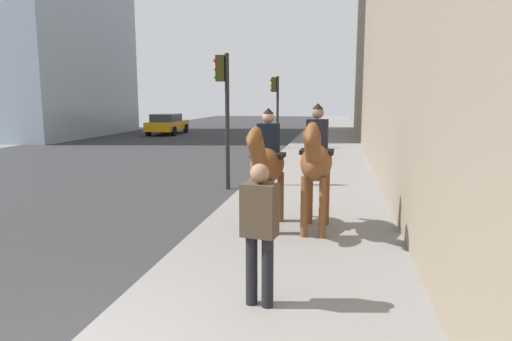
{
  "coord_description": "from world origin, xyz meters",
  "views": [
    {
      "loc": [
        -3.18,
        -2.62,
        2.56
      ],
      "look_at": [
        4.0,
        -1.32,
        1.4
      ],
      "focal_mm": 32.32,
      "sensor_mm": 36.0,
      "label": 1
    }
  ],
  "objects_px": {
    "mounted_horse_far": "(316,161)",
    "traffic_light_near_curb": "(224,99)",
    "pedestrian_greeting": "(260,226)",
    "traffic_light_far_curb": "(276,101)",
    "mounted_horse_near": "(267,163)",
    "car_near_lane": "(167,123)"
  },
  "relations": [
    {
      "from": "traffic_light_near_curb",
      "to": "traffic_light_far_curb",
      "type": "relative_size",
      "value": 1.05
    },
    {
      "from": "mounted_horse_far",
      "to": "traffic_light_near_curb",
      "type": "relative_size",
      "value": 0.63
    },
    {
      "from": "mounted_horse_far",
      "to": "pedestrian_greeting",
      "type": "relative_size",
      "value": 1.38
    },
    {
      "from": "mounted_horse_near",
      "to": "pedestrian_greeting",
      "type": "bearing_deg",
      "value": 11.82
    },
    {
      "from": "mounted_horse_near",
      "to": "mounted_horse_far",
      "type": "height_order",
      "value": "mounted_horse_far"
    },
    {
      "from": "pedestrian_greeting",
      "to": "mounted_horse_far",
      "type": "bearing_deg",
      "value": 2.27
    },
    {
      "from": "mounted_horse_near",
      "to": "pedestrian_greeting",
      "type": "distance_m",
      "value": 3.28
    },
    {
      "from": "mounted_horse_near",
      "to": "pedestrian_greeting",
      "type": "xyz_separation_m",
      "value": [
        -3.24,
        -0.43,
        -0.26
      ]
    },
    {
      "from": "mounted_horse_far",
      "to": "traffic_light_far_curb",
      "type": "relative_size",
      "value": 0.66
    },
    {
      "from": "pedestrian_greeting",
      "to": "traffic_light_far_curb",
      "type": "height_order",
      "value": "traffic_light_far_curb"
    },
    {
      "from": "mounted_horse_far",
      "to": "car_near_lane",
      "type": "bearing_deg",
      "value": -150.65
    },
    {
      "from": "mounted_horse_far",
      "to": "traffic_light_near_curb",
      "type": "distance_m",
      "value": 5.07
    },
    {
      "from": "pedestrian_greeting",
      "to": "traffic_light_near_curb",
      "type": "xyz_separation_m",
      "value": [
        7.32,
        2.26,
        1.42
      ]
    },
    {
      "from": "mounted_horse_far",
      "to": "pedestrian_greeting",
      "type": "height_order",
      "value": "mounted_horse_far"
    },
    {
      "from": "traffic_light_far_curb",
      "to": "car_near_lane",
      "type": "bearing_deg",
      "value": 46.18
    },
    {
      "from": "mounted_horse_far",
      "to": "traffic_light_far_curb",
      "type": "height_order",
      "value": "traffic_light_far_curb"
    },
    {
      "from": "mounted_horse_near",
      "to": "pedestrian_greeting",
      "type": "relative_size",
      "value": 1.32
    },
    {
      "from": "pedestrian_greeting",
      "to": "car_near_lane",
      "type": "xyz_separation_m",
      "value": [
        25.62,
        11.0,
        -0.34
      ]
    },
    {
      "from": "traffic_light_near_curb",
      "to": "car_near_lane",
      "type": "bearing_deg",
      "value": 25.54
    },
    {
      "from": "mounted_horse_far",
      "to": "traffic_light_far_curb",
      "type": "distance_m",
      "value": 14.24
    },
    {
      "from": "mounted_horse_near",
      "to": "mounted_horse_far",
      "type": "bearing_deg",
      "value": 91.49
    },
    {
      "from": "mounted_horse_near",
      "to": "traffic_light_near_curb",
      "type": "xyz_separation_m",
      "value": [
        4.08,
        1.83,
        1.16
      ]
    }
  ]
}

